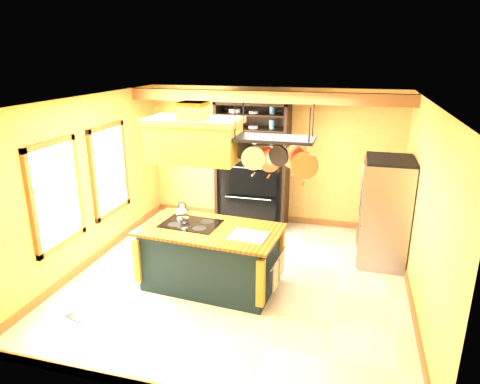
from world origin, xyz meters
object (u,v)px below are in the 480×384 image
at_px(range_hood, 194,138).
at_px(pot_rack, 275,148).
at_px(hutch, 253,179).
at_px(refrigerator, 384,214).
at_px(kitchen_island, 211,257).

bearing_deg(range_hood, pot_rack, -0.00).
height_order(range_hood, hutch, range_hood).
bearing_deg(refrigerator, kitchen_island, -149.16).
xyz_separation_m(kitchen_island, pot_rack, (0.92, -0.00, 1.67)).
distance_m(range_hood, pot_rack, 1.12).
distance_m(pot_rack, hutch, 2.95).
bearing_deg(range_hood, hutch, 85.08).
relative_size(kitchen_island, refrigerator, 1.21).
height_order(pot_rack, hutch, pot_rack).
bearing_deg(hutch, refrigerator, -23.81).
distance_m(range_hood, refrigerator, 3.34).
relative_size(kitchen_island, pot_rack, 1.83).
xyz_separation_m(range_hood, hutch, (0.22, 2.54, -1.29)).
height_order(kitchen_island, range_hood, range_hood).
distance_m(kitchen_island, range_hood, 1.77).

